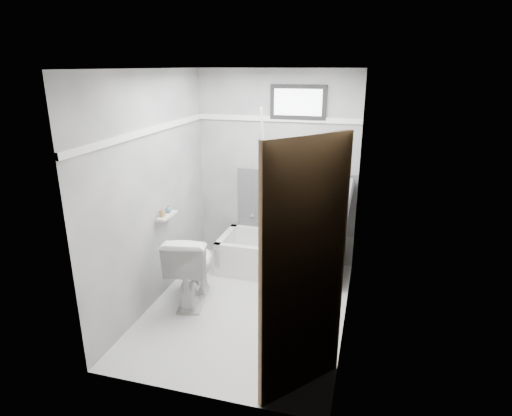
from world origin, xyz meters
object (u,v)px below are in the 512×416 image
(soap_bottle_a, at_px, (162,212))
(soap_bottle_b, at_px, (168,209))
(office_chair, at_px, (316,223))
(door, at_px, (335,298))
(bathtub, at_px, (281,256))
(toilet, at_px, (192,267))

(soap_bottle_a, relative_size, soap_bottle_b, 1.28)
(office_chair, xyz_separation_m, door, (0.42, -2.25, 0.34))
(bathtub, xyz_separation_m, toilet, (-0.78, -0.91, 0.18))
(toilet, height_order, soap_bottle_a, soap_bottle_a)
(bathtub, bearing_deg, soap_bottle_a, -141.48)
(door, height_order, soap_bottle_a, door)
(soap_bottle_a, bearing_deg, door, -34.84)
(bathtub, height_order, door, door)
(toilet, height_order, door, door)
(door, bearing_deg, office_chair, 100.50)
(door, distance_m, soap_bottle_b, 2.42)
(office_chair, relative_size, soap_bottle_a, 9.83)
(bathtub, relative_size, office_chair, 1.39)
(office_chair, distance_m, soap_bottle_a, 1.79)
(soap_bottle_b, bearing_deg, office_chair, 27.22)
(door, bearing_deg, soap_bottle_b, 142.44)
(soap_bottle_b, bearing_deg, toilet, -28.60)
(office_chair, bearing_deg, soap_bottle_a, -128.67)
(bathtub, height_order, soap_bottle_a, soap_bottle_a)
(office_chair, relative_size, soap_bottle_b, 12.55)
(bathtub, height_order, soap_bottle_b, soap_bottle_b)
(bathtub, height_order, toilet, toilet)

